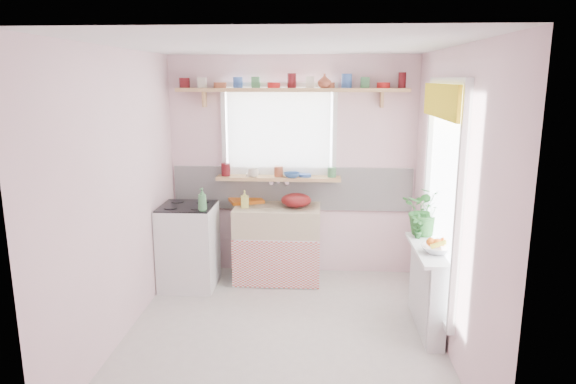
{
  "coord_description": "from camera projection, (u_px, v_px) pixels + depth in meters",
  "views": [
    {
      "loc": [
        0.31,
        -4.19,
        2.24
      ],
      "look_at": [
        0.02,
        0.55,
        1.19
      ],
      "focal_mm": 32.0,
      "sensor_mm": 36.0,
      "label": 1
    }
  ],
  "objects": [
    {
      "name": "cooker_bottle",
      "position": [
        202.0,
        199.0,
        5.23
      ],
      "size": [
        0.11,
        0.11,
        0.24
      ],
      "primitive_type": "imported",
      "rotation": [
        0.0,
        0.0,
        -0.25
      ],
      "color": "#42844E",
      "rests_on": "cooker"
    },
    {
      "name": "windowsill",
      "position": [
        279.0,
        178.0,
        5.8
      ],
      "size": [
        1.4,
        0.22,
        0.04
      ],
      "primitive_type": "cube",
      "color": "tan",
      "rests_on": "room"
    },
    {
      "name": "sink_unit",
      "position": [
        277.0,
        243.0,
        5.77
      ],
      "size": [
        0.95,
        0.65,
        1.11
      ],
      "color": "white",
      "rests_on": "ground"
    },
    {
      "name": "dish_tray",
      "position": [
        246.0,
        201.0,
        5.9
      ],
      "size": [
        0.44,
        0.39,
        0.04
      ],
      "primitive_type": "cube",
      "rotation": [
        0.0,
        0.0,
        0.39
      ],
      "color": "#CF6012",
      "rests_on": "sink_unit"
    },
    {
      "name": "sill_crockery",
      "position": [
        279.0,
        171.0,
        5.78
      ],
      "size": [
        1.35,
        0.11,
        0.12
      ],
      "color": "#590F14",
      "rests_on": "windowsill"
    },
    {
      "name": "fruit",
      "position": [
        438.0,
        242.0,
        4.4
      ],
      "size": [
        0.2,
        0.14,
        0.1
      ],
      "color": "orange",
      "rests_on": "fruit_bowl"
    },
    {
      "name": "shelf_crockery",
      "position": [
        290.0,
        83.0,
        5.55
      ],
      "size": [
        2.47,
        0.11,
        0.12
      ],
      "color": "#590F14",
      "rests_on": "pine_shelf"
    },
    {
      "name": "jade_plant",
      "position": [
        426.0,
        210.0,
        4.88
      ],
      "size": [
        0.53,
        0.49,
        0.48
      ],
      "primitive_type": "imported",
      "rotation": [
        0.0,
        0.0,
        -0.31
      ],
      "color": "#2B6B2B",
      "rests_on": "radiator_ledge"
    },
    {
      "name": "soap_bottle_sink",
      "position": [
        245.0,
        199.0,
        5.64
      ],
      "size": [
        0.1,
        0.1,
        0.19
      ],
      "primitive_type": "imported",
      "rotation": [
        0.0,
        0.0,
        0.18
      ],
      "color": "#D1D25D",
      "rests_on": "sink_unit"
    },
    {
      "name": "sill_cup",
      "position": [
        253.0,
        173.0,
        5.74
      ],
      "size": [
        0.12,
        0.12,
        0.09
      ],
      "primitive_type": "imported",
      "rotation": [
        0.0,
        0.0,
        0.0
      ],
      "color": "beige",
      "rests_on": "windowsill"
    },
    {
      "name": "herb_pot",
      "position": [
        418.0,
        226.0,
        4.79
      ],
      "size": [
        0.13,
        0.1,
        0.23
      ],
      "primitive_type": "imported",
      "rotation": [
        0.0,
        0.0,
        -0.18
      ],
      "color": "#276129",
      "rests_on": "radiator_ledge"
    },
    {
      "name": "sill_bowl",
      "position": [
        292.0,
        175.0,
        5.72
      ],
      "size": [
        0.2,
        0.2,
        0.06
      ],
      "primitive_type": "imported",
      "rotation": [
        0.0,
        0.0,
        -0.1
      ],
      "color": "#2E5795",
      "rests_on": "windowsill"
    },
    {
      "name": "cooker",
      "position": [
        189.0,
        246.0,
        5.58
      ],
      "size": [
        0.58,
        0.58,
        0.93
      ],
      "color": "white",
      "rests_on": "ground"
    },
    {
      "name": "room",
      "position": [
        355.0,
        168.0,
        5.09
      ],
      "size": [
        3.2,
        3.2,
        3.2
      ],
      "color": "silver",
      "rests_on": "ground"
    },
    {
      "name": "shelf_vase",
      "position": [
        324.0,
        81.0,
        5.46
      ],
      "size": [
        0.18,
        0.18,
        0.15
      ],
      "primitive_type": "imported",
      "rotation": [
        0.0,
        0.0,
        0.28
      ],
      "color": "brown",
      "rests_on": "pine_shelf"
    },
    {
      "name": "radiator_ledge",
      "position": [
        427.0,
        288.0,
        4.62
      ],
      "size": [
        0.22,
        0.95,
        0.78
      ],
      "color": "white",
      "rests_on": "ground"
    },
    {
      "name": "fruit_bowl",
      "position": [
        437.0,
        249.0,
        4.41
      ],
      "size": [
        0.31,
        0.31,
        0.06
      ],
      "primitive_type": "imported",
      "rotation": [
        0.0,
        0.0,
        -0.21
      ],
      "color": "silver",
      "rests_on": "radiator_ledge"
    },
    {
      "name": "pine_shelf",
      "position": [
        292.0,
        90.0,
        5.57
      ],
      "size": [
        2.52,
        0.24,
        0.04
      ],
      "primitive_type": "cube",
      "color": "tan",
      "rests_on": "room"
    },
    {
      "name": "colander",
      "position": [
        296.0,
        200.0,
        5.67
      ],
      "size": [
        0.36,
        0.36,
        0.15
      ],
      "primitive_type": "ellipsoid",
      "rotation": [
        0.0,
        0.0,
        0.08
      ],
      "color": "#601012",
      "rests_on": "sink_unit"
    }
  ]
}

